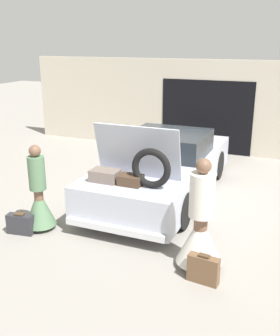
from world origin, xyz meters
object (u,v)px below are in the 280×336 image
at_px(person_left, 39,200).
at_px(suitcase_beside_left_person, 20,224).
at_px(person_right, 200,230).
at_px(suitcase_beside_right_person, 203,269).
at_px(car, 164,168).

xyz_separation_m(person_left, suitcase_beside_left_person, (-0.21, -0.31, -0.39)).
bearing_deg(suitcase_beside_left_person, person_right, 3.45).
relative_size(person_left, person_right, 0.92).
bearing_deg(suitcase_beside_left_person, person_left, 56.44).
distance_m(person_right, suitcase_beside_left_person, 3.27).
height_order(person_right, suitcase_beside_right_person, person_right).
xyz_separation_m(car, suitcase_beside_right_person, (1.68, -3.03, -0.42)).
xyz_separation_m(person_right, suitcase_beside_right_person, (0.17, -0.40, -0.40)).
height_order(car, person_right, car).
relative_size(car, person_right, 2.90).
xyz_separation_m(car, person_right, (1.51, -2.63, -0.01)).
bearing_deg(person_left, person_right, 101.40).
bearing_deg(suitcase_beside_right_person, person_right, 112.71).
bearing_deg(person_left, suitcase_beside_left_person, -19.91).
bearing_deg(person_right, car, 18.32).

